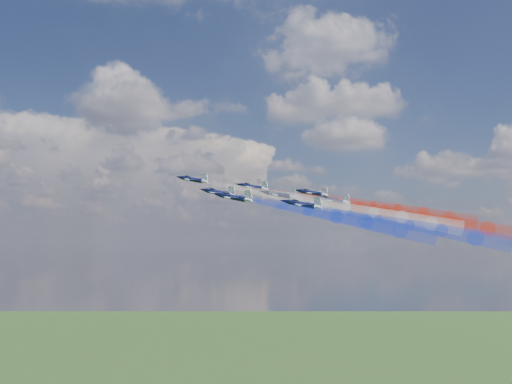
{
  "coord_description": "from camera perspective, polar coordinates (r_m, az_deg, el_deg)",
  "views": [
    {
      "loc": [
        3.36,
        -145.88,
        119.51
      ],
      "look_at": [
        5.21,
        17.92,
        133.94
      ],
      "focal_mm": 40.3,
      "sensor_mm": 36.0,
      "label": 1
    }
  ],
  "objects": [
    {
      "name": "jet_lead",
      "position": [
        174.86,
        -6.27,
        1.23
      ],
      "size": [
        15.78,
        14.79,
        6.7
      ],
      "primitive_type": null,
      "rotation": [
        0.2,
        -0.11,
        1.05
      ],
      "color": "black"
    },
    {
      "name": "trail_rear_right",
      "position": [
        158.48,
        16.78,
        -2.48
      ],
      "size": [
        40.65,
        24.87,
        13.36
      ],
      "primitive_type": null,
      "rotation": [
        0.2,
        -0.11,
        1.05
      ],
      "color": "red"
    },
    {
      "name": "jet_outer_right",
      "position": [
        181.71,
        5.57,
        -0.08
      ],
      "size": [
        15.78,
        14.79,
        6.7
      ],
      "primitive_type": null,
      "rotation": [
        0.2,
        -0.11,
        1.05
      ],
      "color": "black"
    },
    {
      "name": "trail_inner_right",
      "position": [
        167.15,
        7.84,
        -0.98
      ],
      "size": [
        40.65,
        24.87,
        13.36
      ],
      "primitive_type": null,
      "rotation": [
        0.2,
        -0.11,
        1.05
      ],
      "color": "red"
    },
    {
      "name": "jet_inner_left",
      "position": [
        158.95,
        -3.74,
        -0.06
      ],
      "size": [
        15.78,
        14.79,
        6.7
      ],
      "primitive_type": null,
      "rotation": [
        0.2,
        -0.11,
        1.05
      ],
      "color": "black"
    },
    {
      "name": "trail_center_third",
      "position": [
        151.04,
        11.6,
        -1.96
      ],
      "size": [
        40.65,
        24.87,
        13.36
      ],
      "primitive_type": null,
      "rotation": [
        0.2,
        -0.11,
        1.05
      ],
      "color": "white"
    },
    {
      "name": "trail_lead",
      "position": [
        160.88,
        1.71,
        -0.25
      ],
      "size": [
        40.65,
        24.87,
        13.36
      ],
      "primitive_type": null,
      "rotation": [
        0.2,
        -0.11,
        1.05
      ],
      "color": "white"
    },
    {
      "name": "jet_outer_left",
      "position": [
        142.95,
        -2.26,
        -0.53
      ],
      "size": [
        15.78,
        14.79,
        6.7
      ],
      "primitive_type": null,
      "rotation": [
        0.2,
        -0.11,
        1.05
      ],
      "color": "black"
    },
    {
      "name": "trail_outer_left",
      "position": [
        131.26,
        8.0,
        -2.52
      ],
      "size": [
        40.65,
        24.87,
        13.36
      ],
      "primitive_type": null,
      "rotation": [
        0.2,
        -0.11,
        1.05
      ],
      "color": "#1B36E6"
    },
    {
      "name": "jet_rear_left",
      "position": [
        146.85,
        4.61,
        -1.23
      ],
      "size": [
        15.78,
        14.79,
        6.7
      ],
      "primitive_type": null,
      "rotation": [
        0.2,
        -0.11,
        1.05
      ],
      "color": "black"
    },
    {
      "name": "jet_rear_right",
      "position": [
        166.02,
        7.56,
        -0.83
      ],
      "size": [
        15.78,
        14.79,
        6.7
      ],
      "primitive_type": null,
      "rotation": [
        0.2,
        -0.11,
        1.05
      ],
      "color": "black"
    },
    {
      "name": "jet_inner_right",
      "position": [
        178.54,
        -0.35,
        0.51
      ],
      "size": [
        15.78,
        14.79,
        6.7
      ],
      "primitive_type": null,
      "rotation": [
        0.2,
        -0.11,
        1.05
      ],
      "color": "black"
    },
    {
      "name": "trail_outer_right",
      "position": [
        173.0,
        13.89,
        -1.56
      ],
      "size": [
        40.65,
        24.87,
        13.36
      ],
      "primitive_type": null,
      "rotation": [
        0.2,
        -0.11,
        1.05
      ],
      "color": "red"
    },
    {
      "name": "jet_center_third",
      "position": [
        160.97,
        2.31,
        -0.26
      ],
      "size": [
        15.78,
        14.79,
        6.7
      ],
      "primitive_type": null,
      "rotation": [
        0.2,
        -0.11,
        1.05
      ],
      "color": "black"
    },
    {
      "name": "trail_rear_left",
      "position": [
        138.27,
        14.98,
        -3.15
      ],
      "size": [
        40.65,
        24.87,
        13.36
      ],
      "primitive_type": null,
      "rotation": [
        0.2,
        -0.11,
        1.05
      ],
      "color": "#1B36E6"
    },
    {
      "name": "trail_inner_left",
      "position": [
        146.34,
        5.3,
        -1.81
      ],
      "size": [
        40.65,
        24.87,
        13.36
      ],
      "primitive_type": null,
      "rotation": [
        0.2,
        -0.11,
        1.05
      ],
      "color": "#1B36E6"
    }
  ]
}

